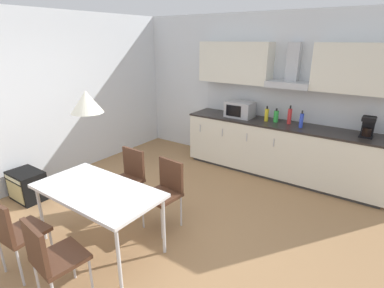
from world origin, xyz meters
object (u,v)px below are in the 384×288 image
bottle_green (276,116)px  chair_far_left (129,174)px  bottle_red (290,116)px  dining_table (97,193)px  coffee_maker (368,127)px  chair_far_right (166,187)px  microwave (240,109)px  chair_near_right (50,255)px  pendant_lamp (86,102)px  bottle_yellow (267,115)px  chair_near_left (13,229)px  guitar_amp (27,185)px  bottle_blue (301,120)px

bottle_green → chair_far_left: size_ratio=0.27×
bottle_red → dining_table: size_ratio=0.22×
coffee_maker → chair_far_right: bearing=-129.0°
microwave → chair_near_right: bearing=-87.8°
bottle_green → dining_table: 3.23m
coffee_maker → chair_far_left: (-2.53, -2.32, -0.55)m
dining_table → pendant_lamp: size_ratio=4.53×
coffee_maker → chair_far_right: size_ratio=0.34×
microwave → bottle_yellow: bearing=0.9°
dining_table → chair_near_left: bearing=-112.9°
bottle_green → chair_far_left: bearing=-116.5°
guitar_amp → bottle_green: bearing=49.2°
bottle_red → chair_far_left: 2.78m
bottle_green → bottle_blue: 0.46m
bottle_red → guitar_amp: size_ratio=0.60×
coffee_maker → bottle_red: bottle_red is taller
bottle_red → chair_near_right: (-0.74, -3.88, -0.53)m
dining_table → pendant_lamp: pendant_lamp is taller
microwave → pendant_lamp: 3.12m
bottle_green → guitar_amp: bottle_green is taller
bottle_yellow → bottle_blue: bearing=-5.5°
coffee_maker → chair_far_left: coffee_maker is taller
bottle_blue → guitar_amp: 4.33m
dining_table → chair_near_left: (-0.32, -0.76, -0.16)m
microwave → chair_far_right: bearing=-86.0°
bottle_red → guitar_amp: bearing=-133.0°
pendant_lamp → microwave: bearing=86.7°
bottle_red → pendant_lamp: size_ratio=0.97×
bottle_red → chair_far_left: bottle_red is taller
bottle_blue → chair_near_left: size_ratio=0.32×
bottle_blue → chair_near_right: 3.92m
bottle_red → pendant_lamp: bearing=-108.8°
bottle_yellow → guitar_amp: (-2.46, -3.00, -0.82)m
bottle_yellow → guitar_amp: bearing=-129.4°
bottle_yellow → chair_near_right: bottle_yellow is taller
coffee_maker → bottle_red: size_ratio=0.96×
chair_near_left → pendant_lamp: size_ratio=2.72×
bottle_yellow → chair_near_right: size_ratio=0.30×
bottle_blue → chair_far_right: bearing=-113.1°
bottle_green → dining_table: size_ratio=0.16×
dining_table → bottle_blue: bearing=66.8°
microwave → chair_near_right: size_ratio=0.55×
chair_far_right → guitar_amp: (-2.11, -0.70, -0.31)m
bottle_yellow → chair_near_right: bearing=-95.4°
bottle_blue → coffee_maker: bearing=4.8°
bottle_yellow → microwave: bearing=-179.1°
chair_far_right → guitar_amp: 2.25m
chair_near_left → pendant_lamp: (0.32, 0.76, 1.17)m
microwave → chair_near_right: 3.86m
bottle_blue → guitar_amp: bottle_blue is taller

